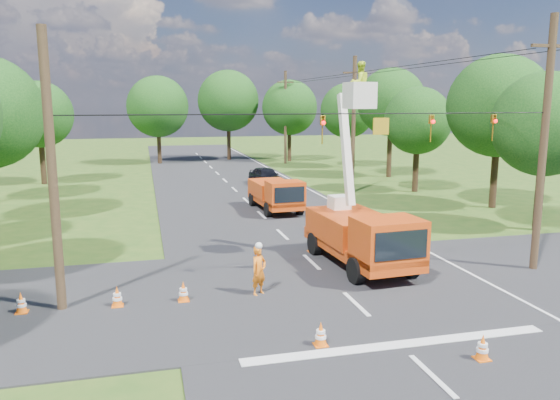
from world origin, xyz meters
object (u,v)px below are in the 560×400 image
object	(u,v)px
traffic_cone_0	(321,334)
tree_left_f	(39,115)
tree_right_d	(391,102)
bucket_truck	(362,226)
tree_far_b	(228,101)
tree_far_a	(158,107)
ground_worker	(259,271)
traffic_cone_3	(336,226)
pole_right_far	(285,117)
tree_right_c	(418,121)
second_truck	(276,194)
pole_right_near	(544,144)
traffic_cone_1	(482,348)
tree_right_e	(348,111)
pole_right_mid	(353,124)
tree_far_c	(290,108)
tree_right_b	(499,106)
traffic_cone_5	(117,297)
traffic_cone_2	(312,245)
tree_right_a	(545,124)
pole_left	(52,173)
traffic_cone_6	(21,303)
traffic_cone_4	(183,292)
distant_car	(266,176)

from	to	relation	value
traffic_cone_0	tree_left_f	xyz separation A→B (m)	(-12.66, 34.68, 5.33)
tree_right_d	traffic_cone_0	bearing A→B (deg)	-118.13
bucket_truck	tree_far_b	world-z (taller)	tree_far_b
tree_far_a	ground_worker	bearing A→B (deg)	-87.28
ground_worker	traffic_cone_3	bearing A→B (deg)	20.41
pole_right_far	tree_right_d	distance (m)	14.53
pole_right_far	tree_right_c	bearing A→B (deg)	-77.38
second_truck	tree_far_b	xyz separation A→B (m)	(1.83, 30.85, 5.70)
second_truck	pole_right_near	world-z (taller)	pole_right_near
traffic_cone_1	tree_right_e	distance (m)	43.57
pole_right_mid	tree_far_c	xyz separation A→B (m)	(1.00, 22.00, 0.96)
tree_right_b	tree_right_c	xyz separation A→B (m)	(-1.80, 7.00, -1.12)
traffic_cone_5	tree_right_e	xyz separation A→B (m)	(21.54, 35.22, 5.45)
traffic_cone_1	tree_right_b	distance (m)	23.57
traffic_cone_1	traffic_cone_3	xyz separation A→B (m)	(1.14, 14.42, 0.00)
second_truck	pole_right_near	xyz separation A→B (m)	(7.33, -14.15, 4.00)
traffic_cone_2	tree_right_a	xyz separation A→B (m)	(12.98, 1.39, 5.20)
traffic_cone_0	pole_right_near	size ratio (longest dim) A/B	0.07
pole_right_near	tree_right_e	size ratio (longest dim) A/B	1.16
pole_right_near	pole_left	size ratio (longest dim) A/B	1.11
tree_right_e	traffic_cone_6	bearing A→B (deg)	-124.95
tree_far_b	traffic_cone_6	bearing A→B (deg)	-106.92
pole_right_mid	traffic_cone_1	bearing A→B (deg)	-104.33
pole_right_far	tree_far_a	distance (m)	13.87
tree_right_a	traffic_cone_0	bearing A→B (deg)	-145.66
ground_worker	tree_right_a	xyz separation A→B (m)	(16.45, 6.23, 4.68)
bucket_truck	tree_right_e	distance (m)	35.31
tree_right_a	tree_right_c	bearing A→B (deg)	91.32
traffic_cone_2	traffic_cone_4	xyz separation A→B (m)	(-6.10, -4.87, 0.00)
pole_right_mid	tree_far_c	distance (m)	22.04
pole_right_mid	tree_far_c	size ratio (longest dim) A/B	1.09
distant_car	traffic_cone_4	xyz separation A→B (m)	(-8.47, -24.98, -0.39)
pole_right_far	ground_worker	bearing A→B (deg)	-105.89
distant_car	traffic_cone_1	bearing A→B (deg)	-101.39
traffic_cone_2	pole_left	size ratio (longest dim) A/B	0.08
traffic_cone_0	tree_far_c	bearing A→B (deg)	76.00
distant_car	traffic_cone_0	world-z (taller)	distant_car
distant_car	tree_left_f	size ratio (longest dim) A/B	0.52
traffic_cone_2	tree_right_e	world-z (taller)	tree_right_e
tree_right_b	tree_right_c	distance (m)	7.31
traffic_cone_4	traffic_cone_6	xyz separation A→B (m)	(-5.13, 0.19, 0.00)
traffic_cone_3	tree_left_f	size ratio (longest dim) A/B	0.08
pole_left	traffic_cone_3	bearing A→B (deg)	32.61
traffic_cone_0	pole_right_far	distance (m)	46.17
distant_car	pole_right_near	world-z (taller)	pole_right_near
tree_right_a	pole_right_near	bearing A→B (deg)	-129.81
bucket_truck	pole_right_near	world-z (taller)	pole_right_near
traffic_cone_0	pole_right_near	xyz separation A→B (m)	(10.64, 4.68, 4.75)
pole_right_far	tree_far_a	bearing A→B (deg)	167.47
ground_worker	pole_left	world-z (taller)	pole_left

